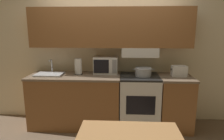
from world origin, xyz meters
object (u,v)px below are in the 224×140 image
stove_range (139,101)px  paper_towel_roll (78,67)px  cooking_pot (143,72)px  toaster (179,71)px  sink_basin (50,74)px  microwave (106,65)px

stove_range → paper_towel_roll: 1.24m
cooking_pot → toaster: bearing=1.1°
stove_range → sink_basin: sink_basin is taller
toaster → paper_towel_roll: bearing=177.7°
stove_range → toaster: size_ratio=3.61×
toaster → paper_towel_roll: paper_towel_roll is taller
microwave → paper_towel_roll: bearing=-169.4°
cooking_pot → paper_towel_roll: size_ratio=1.31×
toaster → paper_towel_roll: size_ratio=0.94×
sink_basin → stove_range: bearing=0.2°
stove_range → paper_towel_roll: size_ratio=3.38×
stove_range → cooking_pot: bearing=-5.1°
microwave → sink_basin: 1.00m
cooking_pot → sink_basin: bearing=180.0°
cooking_pot → paper_towel_roll: 1.14m
stove_range → paper_towel_roll: bearing=176.0°
stove_range → paper_towel_roll: paper_towel_roll is taller
stove_range → cooking_pot: cooking_pot is taller
sink_basin → paper_towel_roll: (0.50, 0.08, 0.12)m
microwave → sink_basin: size_ratio=0.92×
stove_range → cooking_pot: size_ratio=2.57×
paper_towel_roll → cooking_pot: bearing=-4.0°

